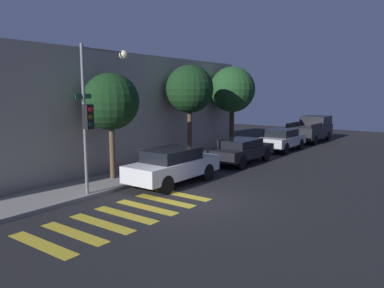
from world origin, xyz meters
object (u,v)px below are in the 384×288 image
object	(u,v)px
sedan_near_corner	(173,165)
tree_near_corner	(111,102)
sedan_middle	(241,150)
traffic_light_pole	(96,101)
tree_far_end	(232,90)
pickup_truck	(311,129)
tree_midblock	(190,89)
sedan_far_end	(281,139)

from	to	relation	value
sedan_near_corner	tree_near_corner	world-z (taller)	tree_near_corner
sedan_middle	tree_near_corner	size ratio (longest dim) A/B	0.97
traffic_light_pole	tree_far_end	xyz separation A→B (m)	(12.27, 1.26, 0.46)
sedan_near_corner	tree_near_corner	size ratio (longest dim) A/B	0.97
sedan_near_corner	sedan_middle	bearing A→B (deg)	0.00
traffic_light_pole	pickup_truck	distance (m)	20.73
traffic_light_pole	tree_midblock	distance (m)	7.71
tree_midblock	tree_far_end	xyz separation A→B (m)	(4.68, 0.00, -0.01)
sedan_far_end	tree_near_corner	bearing A→B (deg)	168.74
traffic_light_pole	tree_midblock	world-z (taller)	traffic_light_pole
sedan_near_corner	pickup_truck	world-z (taller)	pickup_truck
pickup_truck	tree_midblock	world-z (taller)	tree_midblock
tree_far_end	sedan_middle	bearing A→B (deg)	-142.70
sedan_far_end	tree_near_corner	distance (m)	13.25
sedan_near_corner	tree_far_end	size ratio (longest dim) A/B	0.83
sedan_middle	sedan_far_end	distance (m)	5.63
tree_far_end	sedan_far_end	bearing A→B (deg)	-47.69
pickup_truck	tree_far_end	world-z (taller)	tree_far_end
sedan_far_end	pickup_truck	distance (m)	5.95
sedan_far_end	tree_far_end	xyz separation A→B (m)	(-2.30, 2.53, 3.28)
tree_near_corner	sedan_middle	bearing A→B (deg)	-19.66
traffic_light_pole	pickup_truck	bearing A→B (deg)	-3.55
sedan_middle	tree_near_corner	distance (m)	8.02
tree_near_corner	traffic_light_pole	bearing A→B (deg)	-145.84
sedan_middle	sedan_far_end	xyz separation A→B (m)	(5.63, 0.00, 0.04)
traffic_light_pole	tree_near_corner	xyz separation A→B (m)	(1.86, 1.26, -0.11)
sedan_middle	pickup_truck	size ratio (longest dim) A/B	0.89
sedan_middle	sedan_far_end	bearing A→B (deg)	0.00
tree_near_corner	pickup_truck	bearing A→B (deg)	-7.73
traffic_light_pole	tree_far_end	bearing A→B (deg)	5.86
traffic_light_pole	sedan_far_end	size ratio (longest dim) A/B	1.33
traffic_light_pole	sedan_far_end	world-z (taller)	traffic_light_pole
traffic_light_pole	sedan_middle	bearing A→B (deg)	-8.09
tree_midblock	pickup_truck	bearing A→B (deg)	-11.08
sedan_near_corner	sedan_far_end	size ratio (longest dim) A/B	1.08
tree_far_end	sedan_near_corner	bearing A→B (deg)	-164.71
traffic_light_pole	sedan_near_corner	world-z (taller)	traffic_light_pole
pickup_truck	sedan_far_end	bearing A→B (deg)	180.00
sedan_middle	pickup_truck	xyz separation A→B (m)	(11.58, -0.00, 0.25)
sedan_near_corner	sedan_far_end	xyz separation A→B (m)	(11.57, 0.00, -0.04)
sedan_far_end	tree_midblock	distance (m)	8.12
traffic_light_pole	sedan_middle	size ratio (longest dim) A/B	1.22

